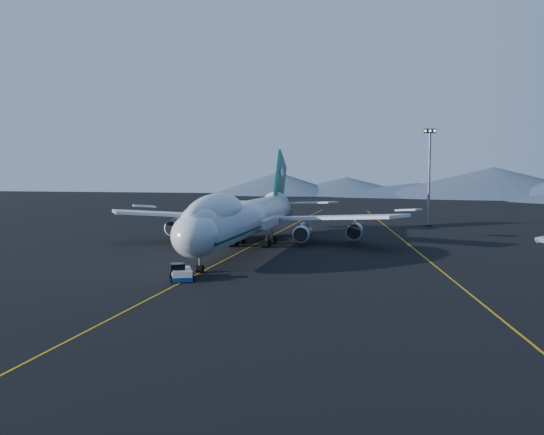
# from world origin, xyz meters

# --- Properties ---
(ground) EXTENTS (500.00, 500.00, 0.00)m
(ground) POSITION_xyz_m (0.00, 0.00, 0.00)
(ground) COLOR black
(ground) RESTS_ON ground
(taxiway_line_main) EXTENTS (0.25, 220.00, 0.01)m
(taxiway_line_main) POSITION_xyz_m (0.00, 0.00, 0.01)
(taxiway_line_main) COLOR #C5950B
(taxiway_line_main) RESTS_ON ground
(taxiway_line_side) EXTENTS (28.08, 198.09, 0.01)m
(taxiway_line_side) POSITION_xyz_m (30.00, 10.00, 0.01)
(taxiway_line_side) COLOR #C5950B
(taxiway_line_side) RESTS_ON ground
(boeing_747) EXTENTS (59.62, 72.43, 19.37)m
(boeing_747) POSITION_xyz_m (0.00, 0.03, 5.81)
(boeing_747) COLOR silver
(boeing_747) RESTS_ON ground
(pushback_tug) EXTENTS (4.53, 5.87, 2.29)m
(pushback_tug) POSITION_xyz_m (-0.63, -32.25, 0.72)
(pushback_tug) COLOR silver
(pushback_tug) RESTS_ON ground
(floodlight_mast) EXTENTS (3.10, 2.33, 25.12)m
(floodlight_mast) POSITION_xyz_m (35.00, 53.71, 12.73)
(floodlight_mast) COLOR black
(floodlight_mast) RESTS_ON ground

